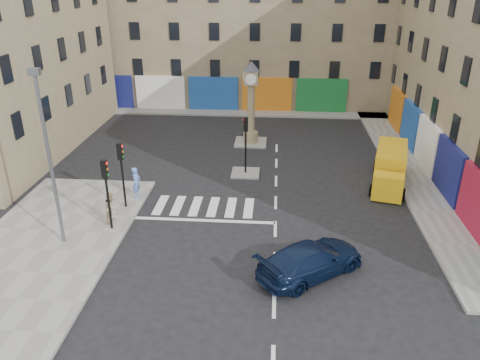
# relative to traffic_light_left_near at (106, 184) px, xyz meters

# --- Properties ---
(ground) EXTENTS (120.00, 120.00, 0.00)m
(ground) POSITION_rel_traffic_light_left_near_xyz_m (8.30, -0.20, -2.62)
(ground) COLOR black
(ground) RESTS_ON ground
(sidewalk_left) EXTENTS (7.00, 16.00, 0.15)m
(sidewalk_left) POSITION_rel_traffic_light_left_near_xyz_m (-2.70, -2.20, -2.55)
(sidewalk_left) COLOR gray
(sidewalk_left) RESTS_ON ground
(sidewalk_right) EXTENTS (2.60, 30.00, 0.15)m
(sidewalk_right) POSITION_rel_traffic_light_left_near_xyz_m (17.00, 9.80, -2.55)
(sidewalk_right) COLOR gray
(sidewalk_right) RESTS_ON ground
(sidewalk_far) EXTENTS (32.00, 2.40, 0.15)m
(sidewalk_far) POSITION_rel_traffic_light_left_near_xyz_m (4.30, 22.00, -2.55)
(sidewalk_far) COLOR gray
(sidewalk_far) RESTS_ON ground
(island_near) EXTENTS (1.80, 1.80, 0.12)m
(island_near) POSITION_rel_traffic_light_left_near_xyz_m (6.30, 7.80, -2.56)
(island_near) COLOR gray
(island_near) RESTS_ON ground
(island_far) EXTENTS (2.40, 2.40, 0.12)m
(island_far) POSITION_rel_traffic_light_left_near_xyz_m (6.30, 13.80, -2.56)
(island_far) COLOR gray
(island_far) RESTS_ON ground
(building_far) EXTENTS (32.00, 10.00, 17.00)m
(building_far) POSITION_rel_traffic_light_left_near_xyz_m (4.30, 27.80, 5.88)
(building_far) COLOR gray
(building_far) RESTS_ON ground
(building_left) EXTENTS (8.00, 20.00, 15.00)m
(building_left) POSITION_rel_traffic_light_left_near_xyz_m (-10.70, 11.80, 4.88)
(building_left) COLOR #958661
(building_left) RESTS_ON ground
(traffic_light_left_near) EXTENTS (0.28, 0.22, 3.70)m
(traffic_light_left_near) POSITION_rel_traffic_light_left_near_xyz_m (0.00, 0.00, 0.00)
(traffic_light_left_near) COLOR black
(traffic_light_left_near) RESTS_ON sidewalk_left
(traffic_light_left_far) EXTENTS (0.28, 0.22, 3.70)m
(traffic_light_left_far) POSITION_rel_traffic_light_left_near_xyz_m (0.00, 2.40, 0.00)
(traffic_light_left_far) COLOR black
(traffic_light_left_far) RESTS_ON sidewalk_left
(traffic_light_island) EXTENTS (0.28, 0.22, 3.70)m
(traffic_light_island) POSITION_rel_traffic_light_left_near_xyz_m (6.30, 7.80, -0.03)
(traffic_light_island) COLOR black
(traffic_light_island) RESTS_ON island_near
(lamp_post) EXTENTS (0.50, 0.25, 8.30)m
(lamp_post) POSITION_rel_traffic_light_left_near_xyz_m (-1.90, -1.40, 2.17)
(lamp_post) COLOR #595B60
(lamp_post) RESTS_ON sidewalk_left
(clock_pillar) EXTENTS (1.20, 1.20, 6.10)m
(clock_pillar) POSITION_rel_traffic_light_left_near_xyz_m (6.30, 13.80, 0.93)
(clock_pillar) COLOR #958661
(clock_pillar) RESTS_ON island_far
(navy_sedan) EXTENTS (5.25, 4.76, 1.47)m
(navy_sedan) POSITION_rel_traffic_light_left_near_xyz_m (9.84, -2.98, -1.89)
(navy_sedan) COLOR black
(navy_sedan) RESTS_ON ground
(yellow_van) EXTENTS (3.12, 6.07, 2.12)m
(yellow_van) POSITION_rel_traffic_light_left_near_xyz_m (15.29, 7.13, -1.57)
(yellow_van) COLOR gold
(yellow_van) RESTS_ON ground
(pedestrian_blue) EXTENTS (0.51, 0.70, 1.80)m
(pedestrian_blue) POSITION_rel_traffic_light_left_near_xyz_m (0.30, 3.71, -1.57)
(pedestrian_blue) COLOR #5C85D2
(pedestrian_blue) RESTS_ON sidewalk_left
(pedestrian_tan) EXTENTS (0.68, 0.85, 1.67)m
(pedestrian_tan) POSITION_rel_traffic_light_left_near_xyz_m (-0.16, 0.68, -1.64)
(pedestrian_tan) COLOR tan
(pedestrian_tan) RESTS_ON sidewalk_left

